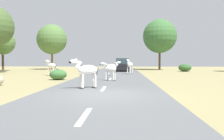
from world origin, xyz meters
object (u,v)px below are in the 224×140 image
(zebra_3, at_px, (112,67))
(car_0, at_px, (123,65))
(bush_1, at_px, (185,68))
(tree_0, at_px, (52,39))
(zebra_2, at_px, (110,69))
(bush_3, at_px, (58,75))
(tree_5, at_px, (160,36))
(zebra_0, at_px, (130,65))
(tree_4, at_px, (3,43))
(zebra_4, at_px, (86,70))
(zebra_1, at_px, (51,66))

(zebra_3, bearing_deg, car_0, 164.98)
(zebra_3, bearing_deg, bush_1, 126.36)
(zebra_3, relative_size, tree_0, 0.21)
(zebra_2, distance_m, bush_1, 17.69)
(car_0, xyz_separation_m, bush_1, (8.39, 0.47, -0.33))
(bush_3, bearing_deg, zebra_2, -14.85)
(bush_3, bearing_deg, tree_5, 60.66)
(car_0, distance_m, tree_0, 13.66)
(zebra_0, bearing_deg, bush_3, 72.17)
(tree_0, xyz_separation_m, tree_4, (-5.42, -5.34, -0.90))
(zebra_2, bearing_deg, tree_0, 53.37)
(tree_4, bearing_deg, zebra_3, -31.51)
(tree_4, relative_size, bush_3, 4.26)
(zebra_0, xyz_separation_m, zebra_4, (-2.62, -12.87, -0.02))
(tree_4, bearing_deg, zebra_2, -43.84)
(car_0, distance_m, tree_5, 9.24)
(zebra_3, xyz_separation_m, tree_5, (6.73, 14.67, 4.36))
(zebra_1, height_order, bush_1, zebra_1)
(tree_5, bearing_deg, zebra_3, -114.64)
(zebra_3, bearing_deg, zebra_4, -13.93)
(zebra_4, distance_m, tree_0, 27.55)
(car_0, distance_m, bush_3, 14.39)
(zebra_4, relative_size, car_0, 0.36)
(zebra_4, distance_m, car_0, 19.44)
(zebra_2, relative_size, tree_5, 0.17)
(zebra_2, xyz_separation_m, tree_0, (-10.60, 20.73, 4.02))
(zebra_0, bearing_deg, zebra_2, 99.94)
(zebra_4, xyz_separation_m, tree_0, (-9.67, 25.51, 3.89))
(car_0, height_order, tree_4, tree_4)
(zebra_2, distance_m, bush_3, 4.26)
(zebra_3, distance_m, car_0, 9.03)
(zebra_1, xyz_separation_m, bush_3, (2.02, -4.69, -0.55))
(zebra_1, bearing_deg, zebra_3, -58.59)
(car_0, xyz_separation_m, tree_5, (5.78, 5.69, 4.42))
(zebra_0, distance_m, zebra_4, 13.13)
(tree_0, height_order, tree_4, tree_0)
(tree_0, relative_size, tree_5, 0.93)
(zebra_4, xyz_separation_m, tree_4, (-15.09, 20.17, 2.99))
(zebra_0, bearing_deg, zebra_4, 100.18)
(tree_0, bearing_deg, zebra_4, -69.24)
(zebra_3, relative_size, bush_1, 0.88)
(tree_5, bearing_deg, zebra_2, -108.26)
(tree_0, bearing_deg, zebra_1, -73.28)
(zebra_0, height_order, zebra_3, zebra_0)
(zebra_2, relative_size, tree_4, 0.24)
(zebra_1, relative_size, tree_0, 0.22)
(zebra_1, bearing_deg, zebra_0, -40.32)
(zebra_2, xyz_separation_m, tree_4, (-16.02, 15.39, 3.13))
(tree_0, relative_size, bush_3, 5.45)
(zebra_3, height_order, tree_5, tree_5)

